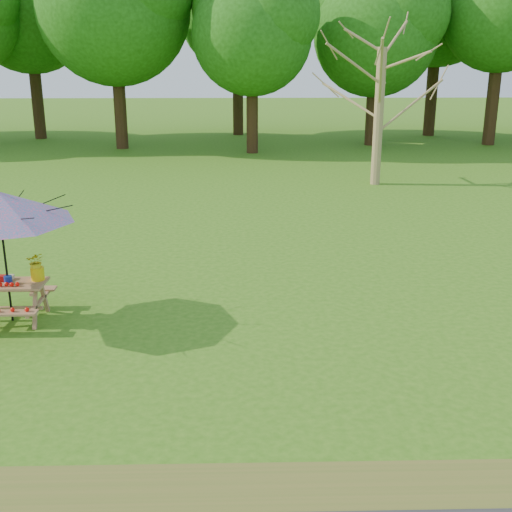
{
  "coord_description": "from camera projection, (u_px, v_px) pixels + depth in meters",
  "views": [
    {
      "loc": [
        0.1,
        -8.18,
        4.25
      ],
      "look_at": [
        0.35,
        1.83,
        1.1
      ],
      "focal_mm": 45.0,
      "sensor_mm": 36.0,
      "label": 1
    }
  ],
  "objects": [
    {
      "name": "ground",
      "position": [
        235.0,
        369.0,
        9.07
      ],
      "size": [
        120.0,
        120.0,
        0.0
      ],
      "primitive_type": "plane",
      "color": "#346D14",
      "rests_on": "ground"
    },
    {
      "name": "produce_bins",
      "position": [
        6.0,
        279.0,
        10.56
      ],
      "size": [
        0.29,
        0.35,
        0.13
      ],
      "color": "#B4100E",
      "rests_on": "picnic_table"
    },
    {
      "name": "picnic_table",
      "position": [
        10.0,
        302.0,
        10.63
      ],
      "size": [
        1.2,
        1.32,
        0.67
      ],
      "color": "#906041",
      "rests_on": "ground"
    },
    {
      "name": "drygrass_strip",
      "position": [
        232.0,
        500.0,
        6.4
      ],
      "size": [
        120.0,
        1.2,
        0.01
      ],
      "primitive_type": "cube",
      "color": "olive",
      "rests_on": "ground"
    },
    {
      "name": "flower_bucket",
      "position": [
        37.0,
        265.0,
        10.59
      ],
      "size": [
        0.33,
        0.3,
        0.49
      ],
      "color": "yellow",
      "rests_on": "picnic_table"
    }
  ]
}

